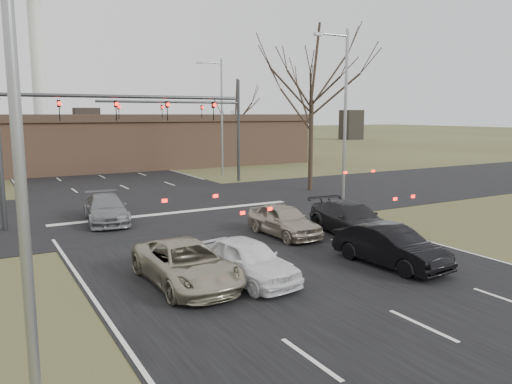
% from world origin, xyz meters
% --- Properties ---
extents(ground, '(360.00, 360.00, 0.00)m').
position_xyz_m(ground, '(0.00, 0.00, 0.00)').
color(ground, '#434324').
rests_on(ground, ground).
extents(road_main, '(14.00, 300.00, 0.02)m').
position_xyz_m(road_main, '(0.00, 60.00, 0.01)').
color(road_main, black).
rests_on(road_main, ground).
extents(road_cross, '(200.00, 14.00, 0.02)m').
position_xyz_m(road_cross, '(0.00, 15.00, 0.01)').
color(road_cross, black).
rests_on(road_cross, ground).
extents(building, '(42.40, 10.40, 5.30)m').
position_xyz_m(building, '(2.00, 38.00, 2.67)').
color(building, brown).
rests_on(building, ground).
extents(mast_arm_near, '(12.12, 0.24, 8.00)m').
position_xyz_m(mast_arm_near, '(-5.23, 13.00, 5.07)').
color(mast_arm_near, '#383A3D').
rests_on(mast_arm_near, ground).
extents(mast_arm_far, '(11.12, 0.24, 8.00)m').
position_xyz_m(mast_arm_far, '(6.18, 23.00, 5.02)').
color(mast_arm_far, '#383A3D').
rests_on(mast_arm_far, ground).
extents(streetlight_left, '(2.34, 0.25, 10.00)m').
position_xyz_m(streetlight_left, '(-8.82, -4.00, 5.59)').
color(streetlight_left, gray).
rests_on(streetlight_left, ground).
extents(streetlight_right_near, '(2.34, 0.25, 10.00)m').
position_xyz_m(streetlight_right_near, '(8.82, 10.00, 5.59)').
color(streetlight_right_near, gray).
rests_on(streetlight_right_near, ground).
extents(streetlight_right_far, '(2.34, 0.25, 10.00)m').
position_xyz_m(streetlight_right_far, '(9.32, 27.00, 5.59)').
color(streetlight_right_far, gray).
rests_on(streetlight_right_far, ground).
extents(tree_right_near, '(6.90, 6.90, 11.50)m').
position_xyz_m(tree_right_near, '(11.00, 16.00, 8.90)').
color(tree_right_near, black).
rests_on(tree_right_near, ground).
extents(tree_right_far, '(5.40, 5.40, 9.00)m').
position_xyz_m(tree_right_far, '(15.00, 35.00, 6.96)').
color(tree_right_far, black).
rests_on(tree_right_far, ground).
extents(car_silver_suv, '(2.34, 4.93, 1.36)m').
position_xyz_m(car_silver_suv, '(-4.00, 1.93, 0.68)').
color(car_silver_suv, '#9E997F').
rests_on(car_silver_suv, ground).
extents(car_white_sedan, '(2.17, 4.29, 1.40)m').
position_xyz_m(car_white_sedan, '(-2.17, 1.26, 0.70)').
color(car_white_sedan, white).
rests_on(car_white_sedan, ground).
extents(car_black_hatch, '(1.88, 4.47, 1.44)m').
position_xyz_m(car_black_hatch, '(3.00, 0.17, 0.72)').
color(car_black_hatch, black).
rests_on(car_black_hatch, ground).
extents(car_charcoal_sedan, '(2.58, 5.18, 1.44)m').
position_xyz_m(car_charcoal_sedan, '(4.85, 4.42, 0.72)').
color(car_charcoal_sedan, black).
rests_on(car_charcoal_sedan, ground).
extents(car_grey_ahead, '(2.46, 4.90, 1.37)m').
position_xyz_m(car_grey_ahead, '(-4.00, 12.50, 0.68)').
color(car_grey_ahead, gray).
rests_on(car_grey_ahead, ground).
extents(car_silver_ahead, '(1.78, 4.19, 1.42)m').
position_xyz_m(car_silver_ahead, '(2.14, 5.75, 0.71)').
color(car_silver_ahead, '#A39884').
rests_on(car_silver_ahead, ground).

